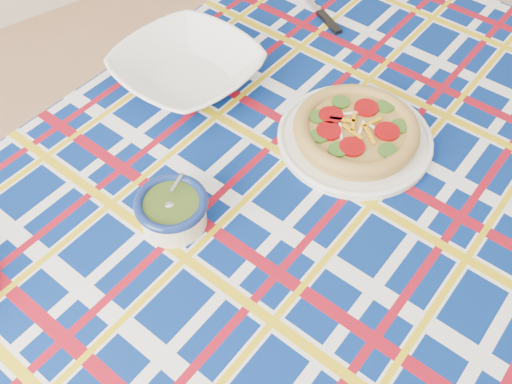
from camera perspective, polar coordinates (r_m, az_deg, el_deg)
floor at (r=1.94m, az=2.15°, el=-10.41°), size 4.00×4.00×0.00m
dining_table at (r=1.19m, az=2.84°, el=-2.56°), size 1.99×1.53×0.82m
tablecloth at (r=1.17m, az=2.89°, el=-1.78°), size 2.03×1.57×0.12m
main_focaccia_plate at (r=1.21m, az=9.99°, el=6.14°), size 0.44×0.44×0.07m
pesto_bowl at (r=1.06m, az=-8.38°, el=-1.65°), size 0.15×0.15×0.08m
serving_bowl at (r=1.33m, az=-6.90°, el=12.06°), size 0.38×0.38×0.08m
table_knife at (r=1.62m, az=5.28°, el=18.61°), size 0.07×0.25×0.01m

